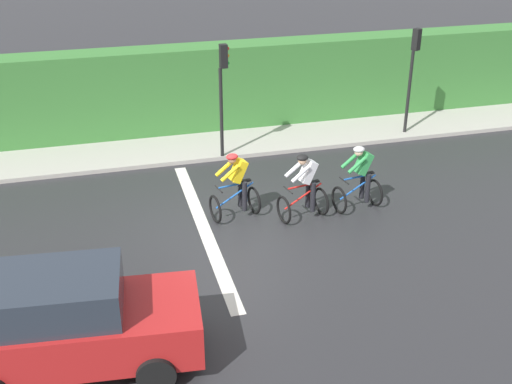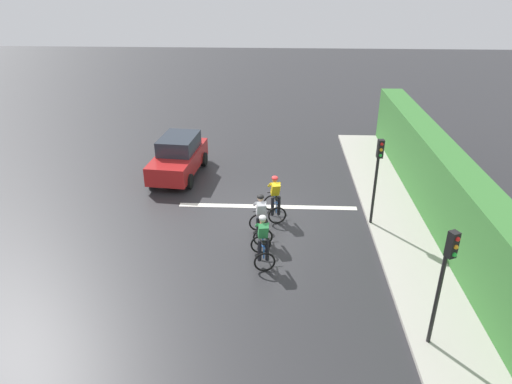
{
  "view_description": "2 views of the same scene",
  "coord_description": "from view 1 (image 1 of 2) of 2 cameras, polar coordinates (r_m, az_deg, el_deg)",
  "views": [
    {
      "loc": [
        13.03,
        -2.86,
        7.4
      ],
      "look_at": [
        0.73,
        0.45,
        1.12
      ],
      "focal_mm": 45.21,
      "sensor_mm": 36.0,
      "label": 1
    },
    {
      "loc": [
        -0.3,
        15.69,
        8.57
      ],
      "look_at": [
        0.4,
        0.63,
        1.24
      ],
      "focal_mm": 32.77,
      "sensor_mm": 36.0,
      "label": 2
    }
  ],
  "objects": [
    {
      "name": "sidewalk_kerb",
      "position": [
        20.17,
        -0.09,
        4.89
      ],
      "size": [
        2.8,
        22.22,
        0.12
      ],
      "primitive_type": "cube",
      "color": "#ADA89E",
      "rests_on": "ground"
    },
    {
      "name": "cyclist_mid",
      "position": [
        15.19,
        -1.77,
        0.44
      ],
      "size": [
        0.88,
        1.19,
        1.66
      ],
      "color": "black",
      "rests_on": "ground"
    },
    {
      "name": "traffic_light_near_crossing",
      "position": [
        17.97,
        -2.96,
        9.45
      ],
      "size": [
        0.21,
        0.31,
        3.34
      ],
      "color": "black",
      "rests_on": "ground"
    },
    {
      "name": "stone_wall_low",
      "position": [
        20.94,
        -0.73,
        6.12
      ],
      "size": [
        0.44,
        22.22,
        0.41
      ],
      "primitive_type": "cube",
      "color": "gray",
      "rests_on": "ground"
    },
    {
      "name": "traffic_light_far_junction",
      "position": [
        20.39,
        13.71,
        10.78
      ],
      "size": [
        0.27,
        0.29,
        3.34
      ],
      "color": "black",
      "rests_on": "ground"
    },
    {
      "name": "car_red",
      "position": [
        11.12,
        -16.14,
        -10.95
      ],
      "size": [
        2.19,
        4.25,
        1.76
      ],
      "color": "#B21E1E",
      "rests_on": "ground"
    },
    {
      "name": "ground_plane",
      "position": [
        15.26,
        -2.37,
        -2.81
      ],
      "size": [
        80.0,
        80.0,
        0.0
      ],
      "primitive_type": "plane",
      "color": "#28282B"
    },
    {
      "name": "road_marking_stop_line",
      "position": [
        15.15,
        -4.67,
        -3.09
      ],
      "size": [
        7.0,
        0.3,
        0.01
      ],
      "primitive_type": "cube",
      "color": "silver",
      "rests_on": "ground"
    },
    {
      "name": "cyclist_second",
      "position": [
        15.18,
        4.34,
        0.36
      ],
      "size": [
        0.87,
        1.19,
        1.66
      ],
      "color": "black",
      "rests_on": "ground"
    },
    {
      "name": "cyclist_lead",
      "position": [
        15.78,
        9.18,
        1.14
      ],
      "size": [
        0.84,
        1.17,
        1.66
      ],
      "color": "black",
      "rests_on": "ground"
    },
    {
      "name": "hedge_wall",
      "position": [
        20.85,
        -0.96,
        9.39
      ],
      "size": [
        1.1,
        22.22,
        2.73
      ],
      "primitive_type": "cube",
      "color": "#387533",
      "rests_on": "ground"
    }
  ]
}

